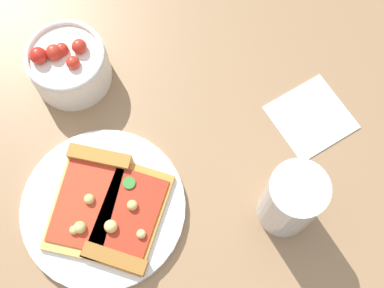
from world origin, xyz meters
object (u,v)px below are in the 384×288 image
pizza_slice_far (128,222)px  paper_napkin (311,117)px  soda_glass (290,201)px  salad_bowl (69,65)px  plate (103,208)px  pizza_slice_near (89,195)px

pizza_slice_far → paper_napkin: pizza_slice_far is taller
soda_glass → paper_napkin: soda_glass is taller
paper_napkin → salad_bowl: bearing=154.7°
soda_glass → paper_napkin: size_ratio=1.17×
plate → paper_napkin: (0.32, 0.06, -0.01)m
pizza_slice_far → soda_glass: soda_glass is taller
pizza_slice_far → salad_bowl: size_ratio=1.42×
pizza_slice_far → soda_glass: 0.22m
plate → pizza_slice_far: pizza_slice_far is taller
salad_bowl → paper_napkin: 0.37m
pizza_slice_near → paper_napkin: 0.34m
pizza_slice_near → soda_glass: bearing=-18.5°
pizza_slice_far → soda_glass: size_ratio=1.33×
pizza_slice_far → salad_bowl: (-0.03, 0.25, 0.02)m
plate → paper_napkin: size_ratio=2.13×
salad_bowl → pizza_slice_near: bearing=-92.4°
plate → pizza_slice_near: 0.03m
pizza_slice_near → pizza_slice_far: same height
pizza_slice_near → salad_bowl: 0.20m
pizza_slice_near → pizza_slice_far: bearing=-49.1°
plate → paper_napkin: 0.33m
salad_bowl → paper_napkin: bearing=-25.3°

